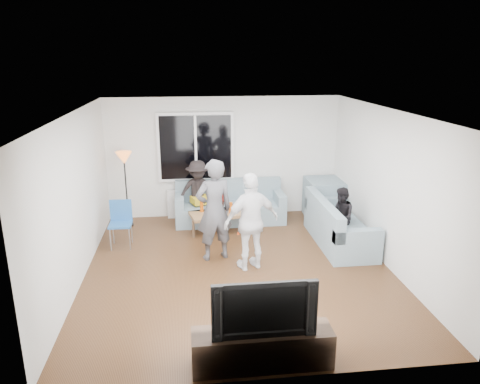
{
  "coord_description": "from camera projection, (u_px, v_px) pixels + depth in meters",
  "views": [
    {
      "loc": [
        -0.79,
        -6.88,
        3.41
      ],
      "look_at": [
        0.1,
        0.6,
        1.15
      ],
      "focal_mm": 34.04,
      "sensor_mm": 36.0,
      "label": 1
    }
  ],
  "objects": [
    {
      "name": "coffee_table",
      "position": [
        218.0,
        222.0,
        9.15
      ],
      "size": [
        1.2,
        0.81,
        0.4
      ],
      "primitive_type": "cube",
      "rotation": [
        0.0,
        0.0,
        0.21
      ],
      "color": "#A5764F",
      "rests_on": "floor"
    },
    {
      "name": "television",
      "position": [
        263.0,
        305.0,
        5.01
      ],
      "size": [
        1.16,
        0.15,
        0.67
      ],
      "primitive_type": "imported",
      "color": "black",
      "rests_on": "tv_console"
    },
    {
      "name": "bottle_a",
      "position": [
        202.0,
        207.0,
        9.13
      ],
      "size": [
        0.07,
        0.07,
        0.22
      ],
      "primitive_type": "cylinder",
      "color": "#DB5B0C",
      "rests_on": "coffee_table"
    },
    {
      "name": "cushion_red",
      "position": [
        216.0,
        198.0,
        9.66
      ],
      "size": [
        0.46,
        0.44,
        0.13
      ],
      "primitive_type": "cube",
      "rotation": [
        0.0,
        0.0,
        -0.5
      ],
      "color": "maroon",
      "rests_on": "sofa_back_section"
    },
    {
      "name": "window_frame",
      "position": [
        196.0,
        147.0,
        9.66
      ],
      "size": [
        1.62,
        0.06,
        1.47
      ],
      "primitive_type": "cube",
      "color": "white",
      "rests_on": "wall_back"
    },
    {
      "name": "bottle_b",
      "position": [
        213.0,
        209.0,
        8.99
      ],
      "size": [
        0.08,
        0.08,
        0.21
      ],
      "primitive_type": "cylinder",
      "color": "#388C19",
      "rests_on": "coffee_table"
    },
    {
      "name": "wall_right",
      "position": [
        389.0,
        189.0,
        7.53
      ],
      "size": [
        0.04,
        5.5,
        2.6
      ],
      "primitive_type": "cube",
      "color": "silver",
      "rests_on": "ground"
    },
    {
      "name": "bottle_d",
      "position": [
        231.0,
        208.0,
        9.03
      ],
      "size": [
        0.07,
        0.07,
        0.23
      ],
      "primitive_type": "cylinder",
      "color": "#D45912",
      "rests_on": "coffee_table"
    },
    {
      "name": "tv_console",
      "position": [
        262.0,
        348.0,
        5.17
      ],
      "size": [
        1.6,
        0.4,
        0.44
      ],
      "primitive_type": "cube",
      "color": "#37251B",
      "rests_on": "floor"
    },
    {
      "name": "wall_back",
      "position": [
        224.0,
        157.0,
        9.88
      ],
      "size": [
        5.0,
        0.04,
        2.6
      ],
      "primitive_type": "cube",
      "color": "silver",
      "rests_on": "ground"
    },
    {
      "name": "pitcher",
      "position": [
        212.0,
        209.0,
        9.04
      ],
      "size": [
        0.17,
        0.17,
        0.17
      ],
      "primitive_type": "cylinder",
      "color": "maroon",
      "rests_on": "coffee_table"
    },
    {
      "name": "player_right",
      "position": [
        251.0,
        222.0,
        7.41
      ],
      "size": [
        1.04,
        0.68,
        1.64
      ],
      "primitive_type": "imported",
      "rotation": [
        0.0,
        0.0,
        3.46
      ],
      "color": "silver",
      "rests_on": "floor"
    },
    {
      "name": "potted_plant",
      "position": [
        212.0,
        181.0,
        9.85
      ],
      "size": [
        0.23,
        0.2,
        0.36
      ],
      "primitive_type": "imported",
      "rotation": [
        0.0,
        0.0,
        0.22
      ],
      "color": "#3B6B2A",
      "rests_on": "radiator"
    },
    {
      "name": "floor",
      "position": [
        238.0,
        269.0,
        7.62
      ],
      "size": [
        5.0,
        5.5,
        0.04
      ],
      "primitive_type": "cube",
      "color": "#56351C",
      "rests_on": "ground"
    },
    {
      "name": "spectator_back",
      "position": [
        198.0,
        192.0,
        9.54
      ],
      "size": [
        0.94,
        0.65,
        1.34
      ],
      "primitive_type": "imported",
      "rotation": [
        0.0,
        0.0,
        0.18
      ],
      "color": "black",
      "rests_on": "floor"
    },
    {
      "name": "vase",
      "position": [
        185.0,
        186.0,
        9.8
      ],
      "size": [
        0.23,
        0.23,
        0.19
      ],
      "primitive_type": "imported",
      "rotation": [
        0.0,
        0.0,
        -0.32
      ],
      "color": "white",
      "rests_on": "radiator"
    },
    {
      "name": "ceiling",
      "position": [
        238.0,
        110.0,
        6.86
      ],
      "size": [
        5.0,
        5.5,
        0.04
      ],
      "primitive_type": "cube",
      "color": "white",
      "rests_on": "ground"
    },
    {
      "name": "player_left",
      "position": [
        214.0,
        210.0,
        7.75
      ],
      "size": [
        0.74,
        0.59,
        1.78
      ],
      "primitive_type": "imported",
      "rotation": [
        0.0,
        0.0,
        3.43
      ],
      "color": "#47474C",
      "rests_on": "floor"
    },
    {
      "name": "radiator",
      "position": [
        197.0,
        203.0,
        9.98
      ],
      "size": [
        1.3,
        0.12,
        0.62
      ],
      "primitive_type": "cube",
      "color": "silver",
      "rests_on": "floor"
    },
    {
      "name": "spectator_right",
      "position": [
        341.0,
        216.0,
        8.46
      ],
      "size": [
        0.42,
        0.53,
        1.09
      ],
      "primitive_type": "imported",
      "rotation": [
        0.0,
        0.0,
        -1.58
      ],
      "color": "black",
      "rests_on": "floor"
    },
    {
      "name": "wall_left",
      "position": [
        75.0,
        200.0,
        6.96
      ],
      "size": [
        0.04,
        5.5,
        2.6
      ],
      "primitive_type": "cube",
      "color": "silver",
      "rests_on": "ground"
    },
    {
      "name": "wall_front",
      "position": [
        270.0,
        273.0,
        4.61
      ],
      "size": [
        5.0,
        0.04,
        2.6
      ],
      "primitive_type": "cube",
      "color": "silver",
      "rests_on": "ground"
    },
    {
      "name": "floor_lamp",
      "position": [
        126.0,
        190.0,
        9.3
      ],
      "size": [
        0.32,
        0.32,
        1.56
      ],
      "primitive_type": null,
      "color": "orange",
      "rests_on": "floor"
    },
    {
      "name": "sofa_back_section",
      "position": [
        230.0,
        202.0,
        9.66
      ],
      "size": [
        2.3,
        0.85,
        0.85
      ],
      "primitive_type": null,
      "color": "gray",
      "rests_on": "floor"
    },
    {
      "name": "window_glass",
      "position": [
        196.0,
        147.0,
        9.62
      ],
      "size": [
        1.5,
        0.02,
        1.35
      ],
      "primitive_type": "cube",
      "color": "black",
      "rests_on": "window_frame"
    },
    {
      "name": "side_chair",
      "position": [
        120.0,
        225.0,
        8.35
      ],
      "size": [
        0.4,
        0.4,
        0.86
      ],
      "primitive_type": null,
      "rotation": [
        0.0,
        0.0,
        -0.01
      ],
      "color": "#255DA3",
      "rests_on": "floor"
    },
    {
      "name": "cushion_yellow",
      "position": [
        201.0,
        200.0,
        9.55
      ],
      "size": [
        0.47,
        0.43,
        0.14
      ],
      "primitive_type": "cube",
      "rotation": [
        0.0,
        0.0,
        0.36
      ],
      "color": "gold",
      "rests_on": "sofa_back_section"
    },
    {
      "name": "sofa_corner",
      "position": [
        326.0,
        199.0,
        9.9
      ],
      "size": [
        0.85,
        0.85,
        0.85
      ],
      "primitive_type": "cube",
      "color": "gray",
      "rests_on": "floor"
    },
    {
      "name": "bottle_c",
      "position": [
        222.0,
        206.0,
        9.18
      ],
      "size": [
        0.07,
        0.07,
        0.2
      ],
      "primitive_type": "cylinder",
      "color": "black",
      "rests_on": "coffee_table"
    },
    {
      "name": "sofa_right_section",
      "position": [
        340.0,
        222.0,
        8.52
      ],
      "size": [
        2.0,
        0.85,
        0.85
      ],
      "primitive_type": null,
      "rotation": [
        0.0,
        0.0,
        1.57
      ],
      "color": "gray",
      "rests_on": "floor"
    },
    {
      "name": "window_mullion",
      "position": [
        196.0,
        148.0,
        9.61
      ],
      "size": [
        0.05,
        0.03,
        1.35
      ],
      "primitive_type": "cube",
      "color": "white",
      "rests_on": "window_frame"
    }
  ]
}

